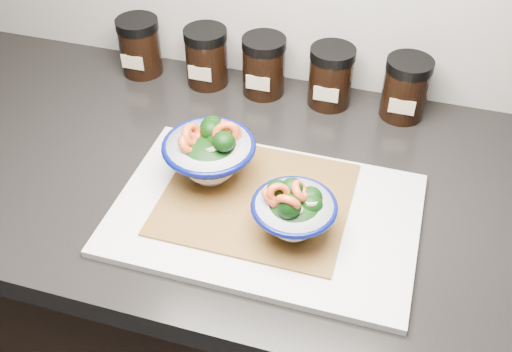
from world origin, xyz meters
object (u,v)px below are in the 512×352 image
(spice_jar_a, at_px, (140,46))
(spice_jar_d, at_px, (331,76))
(cutting_board, at_px, (265,214))
(bowl_right, at_px, (294,212))
(bowl_left, at_px, (210,153))
(spice_jar_e, at_px, (405,88))
(spice_jar_b, at_px, (206,57))
(spice_jar_c, at_px, (264,66))

(spice_jar_a, distance_m, spice_jar_d, 0.38)
(cutting_board, relative_size, bowl_right, 3.70)
(bowl_left, distance_m, spice_jar_d, 0.30)
(bowl_right, xyz_separation_m, spice_jar_d, (-0.02, 0.35, 0.00))
(cutting_board, distance_m, spice_jar_a, 0.48)
(spice_jar_a, bearing_deg, spice_jar_d, 0.00)
(bowl_right, bearing_deg, bowl_left, 152.26)
(cutting_board, bearing_deg, spice_jar_a, 137.19)
(cutting_board, distance_m, spice_jar_e, 0.37)
(bowl_right, xyz_separation_m, spice_jar_b, (-0.26, 0.35, 0.00))
(cutting_board, relative_size, bowl_left, 3.11)
(bowl_left, relative_size, spice_jar_e, 1.28)
(bowl_right, bearing_deg, spice_jar_a, 138.32)
(spice_jar_c, xyz_separation_m, spice_jar_e, (0.26, 0.00, 0.00))
(spice_jar_c, height_order, spice_jar_e, same)
(spice_jar_d, xyz_separation_m, spice_jar_e, (0.13, 0.00, 0.00))
(cutting_board, xyz_separation_m, spice_jar_b, (-0.21, 0.32, 0.05))
(bowl_left, bearing_deg, spice_jar_c, 88.59)
(bowl_right, bearing_deg, cutting_board, 147.51)
(spice_jar_b, relative_size, spice_jar_d, 1.00)
(cutting_board, bearing_deg, spice_jar_e, 62.82)
(spice_jar_b, bearing_deg, spice_jar_d, 0.00)
(bowl_right, relative_size, spice_jar_d, 1.08)
(bowl_left, relative_size, spice_jar_a, 1.28)
(cutting_board, xyz_separation_m, spice_jar_d, (0.03, 0.32, 0.05))
(bowl_left, distance_m, spice_jar_a, 0.37)
(spice_jar_e, bearing_deg, spice_jar_b, 180.00)
(bowl_right, bearing_deg, spice_jar_c, 112.35)
(cutting_board, xyz_separation_m, spice_jar_a, (-0.35, 0.32, 0.05))
(spice_jar_a, bearing_deg, spice_jar_e, 0.00)
(bowl_left, distance_m, spice_jar_b, 0.29)
(cutting_board, height_order, spice_jar_c, spice_jar_c)
(bowl_left, xyz_separation_m, spice_jar_b, (-0.11, 0.27, -0.01))
(spice_jar_e, bearing_deg, spice_jar_a, 180.00)
(cutting_board, bearing_deg, bowl_left, 154.72)
(spice_jar_c, bearing_deg, spice_jar_b, 180.00)
(spice_jar_c, distance_m, spice_jar_e, 0.26)
(spice_jar_d, bearing_deg, spice_jar_c, 180.00)
(spice_jar_c, xyz_separation_m, spice_jar_d, (0.13, 0.00, 0.00))
(spice_jar_b, height_order, spice_jar_d, same)
(spice_jar_d, bearing_deg, spice_jar_a, 180.00)
(bowl_left, xyz_separation_m, spice_jar_a, (-0.24, 0.27, -0.01))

